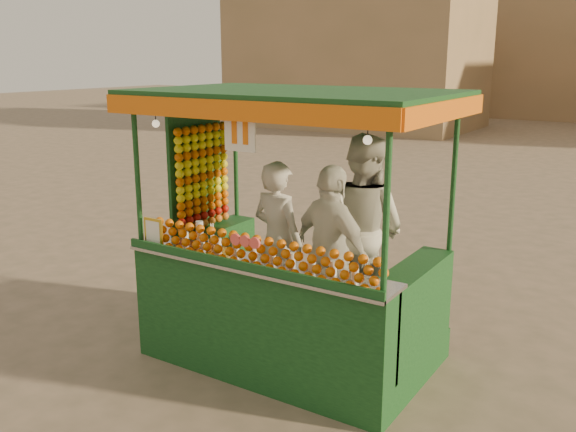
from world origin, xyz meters
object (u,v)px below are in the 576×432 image
Objects in this scene: vendor_left at (278,241)px; juice_cart at (280,277)px; vendor_middle at (364,228)px; vendor_right at (331,253)px.

juice_cart is at bearing 135.41° from vendor_left.
vendor_middle is (0.74, 0.46, 0.14)m from vendor_left.
vendor_right is (0.67, -0.09, 0.02)m from vendor_left.
vendor_right is at bearing 20.33° from juice_cart.
vendor_left is at bearing 46.48° from vendor_middle.
vendor_right is (0.47, 0.17, 0.28)m from juice_cart.
vendor_middle is at bearing -139.97° from vendor_left.
vendor_left is 0.88m from vendor_middle.
juice_cart is 0.57m from vendor_right.
juice_cart is 1.77× the size of vendor_left.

